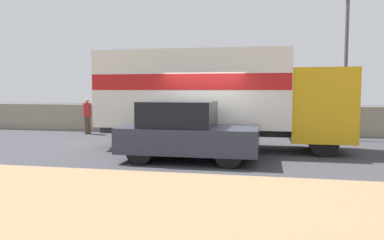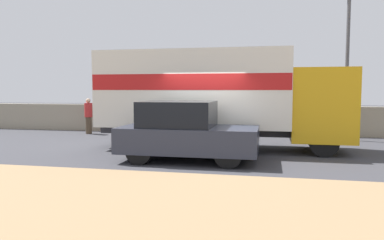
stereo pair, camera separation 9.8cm
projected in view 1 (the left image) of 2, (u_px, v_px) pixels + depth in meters
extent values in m
plane|color=#38383D|center=(197.00, 161.00, 10.46)|extent=(80.00, 80.00, 0.00)
cube|color=#937551|center=(131.00, 227.00, 5.35)|extent=(60.00, 6.96, 0.04)
cube|color=gray|center=(224.00, 120.00, 16.74)|extent=(60.00, 0.35, 1.27)
cylinder|color=#4C4C51|center=(346.00, 70.00, 14.52)|extent=(0.14, 0.14, 5.51)
cube|color=gold|center=(321.00, 105.00, 11.83)|extent=(1.88, 2.17, 2.25)
cube|color=black|center=(352.00, 90.00, 11.62)|extent=(0.06, 1.85, 0.99)
cube|color=#2D2D33|center=(194.00, 129.00, 12.70)|extent=(6.27, 1.32, 0.25)
cube|color=silver|center=(194.00, 89.00, 12.59)|extent=(6.27, 2.40, 2.48)
cube|color=red|center=(194.00, 83.00, 12.57)|extent=(6.24, 2.42, 0.50)
cylinder|color=black|center=(316.00, 135.00, 12.82)|extent=(0.85, 0.28, 0.85)
cylinder|color=black|center=(324.00, 142.00, 11.03)|extent=(0.85, 0.28, 0.85)
cylinder|color=black|center=(154.00, 131.00, 13.95)|extent=(0.85, 0.28, 0.85)
cylinder|color=black|center=(137.00, 138.00, 12.16)|extent=(0.85, 0.28, 0.85)
cylinder|color=black|center=(187.00, 132.00, 13.71)|extent=(0.85, 0.28, 0.85)
cylinder|color=black|center=(174.00, 139.00, 11.92)|extent=(0.85, 0.28, 0.85)
cube|color=#282D3D|center=(189.00, 139.00, 10.37)|extent=(3.80, 1.80, 0.69)
cube|color=black|center=(178.00, 114.00, 10.37)|extent=(1.98, 1.66, 0.70)
cylinder|color=black|center=(234.00, 146.00, 10.92)|extent=(0.70, 0.20, 0.70)
cylinder|color=black|center=(229.00, 155.00, 9.39)|extent=(0.70, 0.20, 0.70)
cylinder|color=black|center=(157.00, 143.00, 11.38)|extent=(0.70, 0.20, 0.70)
cylinder|color=black|center=(139.00, 152.00, 9.85)|extent=(0.70, 0.20, 0.70)
cylinder|color=#473828|center=(88.00, 125.00, 16.71)|extent=(0.27, 0.27, 0.75)
cylinder|color=#B22626|center=(87.00, 110.00, 16.65)|extent=(0.35, 0.35, 0.63)
sphere|color=tan|center=(87.00, 101.00, 16.62)|extent=(0.20, 0.20, 0.20)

